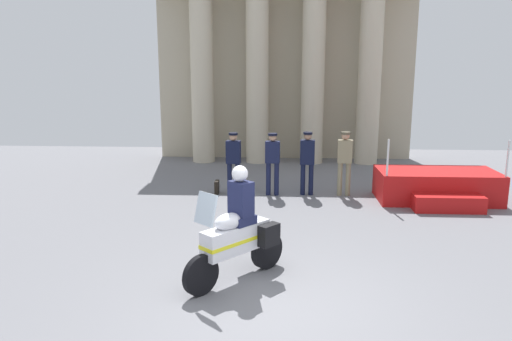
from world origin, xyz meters
name	(u,v)px	position (x,y,z in m)	size (l,w,h in m)	color
ground_plane	(272,306)	(0.00, 0.00, 0.00)	(28.00, 28.00, 0.00)	slate
colonnade_backdrop	(285,61)	(0.17, 11.43, 3.58)	(9.38, 1.65, 6.81)	#B6AB91
reviewing_stand	(437,187)	(4.11, 5.91, 0.38)	(3.01, 1.99, 1.69)	#B71414
officer_in_row_0	(233,158)	(-1.20, 6.30, 1.00)	(0.40, 0.25, 1.69)	black
officer_in_row_1	(273,159)	(-0.14, 6.28, 1.00)	(0.40, 0.25, 1.68)	#141938
officer_in_row_2	(307,158)	(0.78, 6.36, 1.01)	(0.40, 0.25, 1.71)	black
officer_in_row_3	(345,158)	(1.77, 6.35, 1.02)	(0.40, 0.25, 1.73)	#847A5B
motorcycle_with_rider	(239,233)	(-0.56, 0.90, 0.79)	(1.48, 1.64, 1.90)	black
briefcase_on_ground	(217,187)	(-1.66, 6.35, 0.18)	(0.10, 0.32, 0.36)	black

